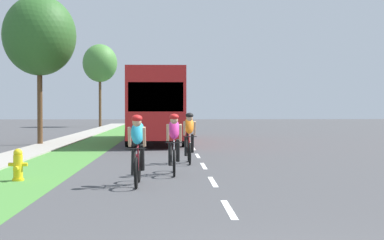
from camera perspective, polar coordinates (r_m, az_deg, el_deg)
The scene contains 14 objects.
ground_plane at distance 24.64m, azimuth 0.03°, elevation -2.77°, with size 120.00×120.00×0.00m, color #424244.
grass_verge at distance 24.88m, azimuth -10.61°, elevation -2.74°, with size 2.19×70.00×0.01m, color #478438.
sidewalk_concrete at distance 25.22m, azimuth -14.84°, elevation -2.70°, with size 1.57×70.00×0.10m, color #9E998E.
lane_markings_center at distance 28.63m, azimuth -0.30°, elevation -2.20°, with size 0.12×54.30×0.01m.
fire_hydrant_yellow at distance 13.70m, azimuth -17.54°, elevation -4.48°, with size 0.44×0.38×0.76m.
cyclist_lead at distance 12.28m, azimuth -5.65°, elevation -3.02°, with size 0.42×1.72×1.58m.
cyclist_trailing at distance 14.26m, azimuth -1.87°, elevation -2.42°, with size 0.42×1.72×1.58m.
cyclist_distant at distance 17.15m, azimuth -0.29°, elevation -1.80°, with size 0.42×1.72×1.58m.
bus_red at distance 28.25m, azimuth -3.47°, elevation 1.76°, with size 2.78×11.60×3.48m.
suv_blue at distance 47.23m, azimuth -3.31°, elevation 0.30°, with size 2.15×4.70×1.79m.
sedan_silver at distance 57.08m, azimuth -3.22°, elevation 0.29°, with size 1.98×4.30×1.52m.
pickup_black at distance 65.63m, azimuth -2.68°, elevation 0.47°, with size 2.22×5.10×1.64m.
street_tree_near at distance 26.97m, azimuth -15.48°, elevation 8.37°, with size 3.39×3.39×6.97m.
street_tree_far at distance 51.29m, azimuth -9.49°, elevation 5.79°, with size 3.13×3.13×7.55m.
Camera 1 is at (-1.00, -4.56, 1.73)m, focal length 51.62 mm.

